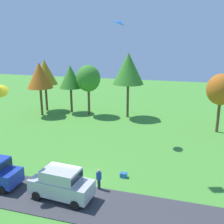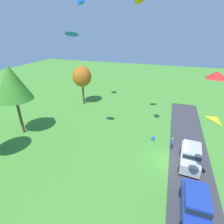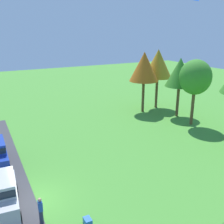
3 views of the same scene
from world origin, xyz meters
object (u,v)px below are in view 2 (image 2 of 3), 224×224
Objects in this scene: tree_far_right at (12,83)px; kite_delta_high_left at (72,33)px; car_suv_near_entrance at (195,204)px; car_suv_mid_row at (191,155)px; kite_delta_over_trees at (139,0)px; kite_delta_low_drifter at (217,75)px; person_beside_suv at (172,143)px; tree_center_back at (82,77)px; kite_delta_topmost at (215,119)px; cooler_box at (153,139)px.

tree_far_right is 10.56m from kite_delta_high_left.
car_suv_near_entrance is at bearing -116.73° from kite_delta_high_left.
tree_far_right reaches higher than car_suv_mid_row.
kite_delta_over_trees is at bearing 30.50° from car_suv_near_entrance.
tree_far_right is at bearing 70.56° from kite_delta_low_drifter.
tree_center_back is (9.93, 16.90, 4.56)m from person_beside_suv.
kite_delta_topmost reaches higher than tree_center_back.
person_beside_suv is at bearing 12.53° from car_suv_near_entrance.
car_suv_near_entrance is 0.62× the size of tree_center_back.
kite_delta_over_trees is at bearing 34.15° from kite_delta_topmost.
kite_delta_topmost is at bearing -151.91° from cooler_box.
kite_delta_high_left is at bearing 55.72° from kite_delta_low_drifter.
car_suv_mid_row is 2.77× the size of person_beside_suv.
car_suv_mid_row is at bearing -122.81° from tree_center_back.
kite_delta_low_drifter is (-8.31, -12.19, -1.58)m from kite_delta_high_left.
kite_delta_topmost is at bearing -145.85° from kite_delta_over_trees.
person_beside_suv is 0.18× the size of tree_far_right.
kite_delta_high_left is at bearing 87.35° from car_suv_mid_row.
kite_delta_topmost reaches higher than person_beside_suv.
car_suv_mid_row is at bearing -132.21° from kite_delta_over_trees.
person_beside_suv is 14.57m from kite_delta_low_drifter.
cooler_box is 16.28m from kite_delta_low_drifter.
kite_delta_low_drifter is 0.66× the size of kite_delta_topmost.
car_suv_near_entrance is 19.08m from kite_delta_high_left.
car_suv_near_entrance reaches higher than cooler_box.
tree_center_back is at bearing 65.49° from kite_delta_over_trees.
person_beside_suv is at bearing -120.44° from tree_center_back.
kite_delta_topmost is at bearing -131.46° from tree_center_back.
tree_center_back is (12.13, 18.81, 4.14)m from car_suv_mid_row.
kite_delta_high_left reaches higher than kite_delta_topmost.
tree_center_back reaches higher than person_beside_suv.
kite_delta_over_trees reaches higher than kite_delta_topmost.
person_beside_suv reaches higher than cooler_box.
car_suv_mid_row is at bearing -0.64° from car_suv_near_entrance.
kite_delta_low_drifter is at bearing -124.28° from kite_delta_high_left.
car_suv_mid_row is at bearing -129.86° from cooler_box.
tree_far_right is 17.15× the size of cooler_box.
tree_center_back is at bearing 57.19° from car_suv_mid_row.
kite_delta_high_left reaches higher than car_suv_near_entrance.
person_beside_suv is 1.20× the size of kite_delta_topmost.
tree_far_right reaches higher than person_beside_suv.
cooler_box is (1.37, 2.36, -0.68)m from person_beside_suv.
kite_delta_low_drifter is (-7.39, -20.94, 4.26)m from tree_far_right.
car_suv_near_entrance is 3.49× the size of kite_delta_over_trees.
car_suv_near_entrance is at bearing -104.72° from tree_far_right.
person_beside_suv is 3.05× the size of cooler_box.
cooler_box is (3.87, -17.91, -7.10)m from tree_far_right.
tree_far_right is (-2.49, 20.27, 6.42)m from person_beside_suv.
kite_delta_topmost is at bearing -4.44° from car_suv_near_entrance.
person_beside_suv is 9.95m from kite_delta_topmost.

